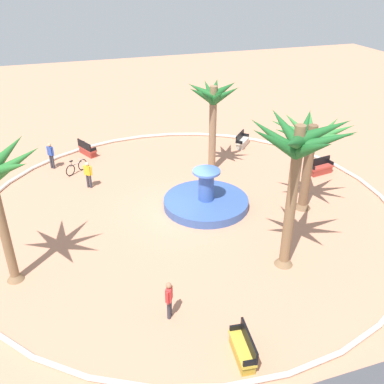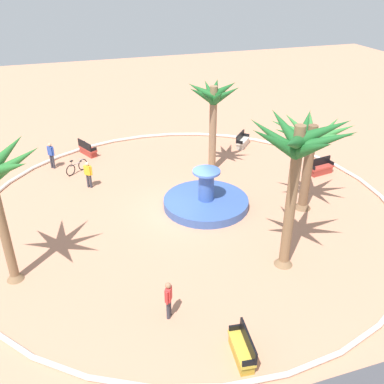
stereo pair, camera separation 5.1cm
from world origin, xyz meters
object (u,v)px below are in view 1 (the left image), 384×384
object	(u,v)px
palm_tree_by_curb	(213,104)
person_cyclist_photo	(88,173)
fountain	(206,201)
bench_north	(321,168)
palm_tree_mid_plaza	(297,154)
bicycle_red_frame	(76,167)
bench_southeast	(87,150)
person_pedestrian_stroll	(169,298)
bench_west	(243,350)
person_cyclist_helmet	(51,154)
palm_tree_far_side	(311,142)
bench_east	(242,142)

from	to	relation	value
palm_tree_by_curb	person_cyclist_photo	distance (m)	8.29
fountain	bench_north	world-z (taller)	fountain
palm_tree_mid_plaza	bicycle_red_frame	distance (m)	15.13
bench_southeast	person_pedestrian_stroll	xyz separation A→B (m)	(-1.27, 16.16, 0.54)
bench_west	person_cyclist_helmet	distance (m)	18.09
palm_tree_by_curb	person_cyclist_helmet	xyz separation A→B (m)	(9.49, -3.37, -3.33)
bench_southeast	person_pedestrian_stroll	size ratio (longest dim) A/B	1.04
fountain	bench_west	xyz separation A→B (m)	(2.20, 9.74, 0.04)
fountain	person_cyclist_helmet	xyz separation A→B (m)	(7.61, -7.51, 0.64)
bench_north	bench_southeast	xyz separation A→B (m)	(13.34, -7.40, 0.00)
palm_tree_by_curb	palm_tree_far_side	size ratio (longest dim) A/B	1.14
bicycle_red_frame	person_cyclist_helmet	size ratio (longest dim) A/B	0.81
bench_north	bicycle_red_frame	bearing A→B (deg)	-18.55
palm_tree_mid_plaza	person_cyclist_photo	world-z (taller)	palm_tree_mid_plaza
palm_tree_far_side	bench_east	distance (m)	9.42
fountain	bench_east	size ratio (longest dim) A/B	2.98
fountain	palm_tree_far_side	size ratio (longest dim) A/B	0.93
fountain	palm_tree_mid_plaza	bearing A→B (deg)	105.11
palm_tree_far_side	bicycle_red_frame	world-z (taller)	palm_tree_far_side
palm_tree_far_side	bench_southeast	distance (m)	15.10
palm_tree_by_curb	palm_tree_far_side	xyz separation A→B (m)	(-2.95, 5.85, -0.54)
person_cyclist_photo	fountain	bearing A→B (deg)	143.86
palm_tree_mid_plaza	bench_southeast	world-z (taller)	palm_tree_mid_plaza
palm_tree_mid_plaza	person_cyclist_helmet	distance (m)	16.63
fountain	palm_tree_far_side	bearing A→B (deg)	160.49
bench_east	palm_tree_far_side	bearing A→B (deg)	87.38
palm_tree_by_curb	bench_east	size ratio (longest dim) A/B	3.66
bench_east	palm_tree_mid_plaza	bearing A→B (deg)	73.88
bench_north	bench_west	bearing A→B (deg)	47.79
bench_east	bicycle_red_frame	xyz separation A→B (m)	(11.45, 0.70, 0.04)
fountain	bench_east	xyz separation A→B (m)	(-5.23, -7.06, 0.04)
person_cyclist_photo	person_pedestrian_stroll	xyz separation A→B (m)	(-1.67, 11.33, -0.01)
palm_tree_mid_plaza	bench_west	world-z (taller)	palm_tree_mid_plaza
fountain	palm_tree_by_curb	world-z (taller)	palm_tree_by_curb
bicycle_red_frame	bench_southeast	bearing A→B (deg)	-109.59
fountain	person_cyclist_helmet	distance (m)	10.71
fountain	bicycle_red_frame	distance (m)	8.89
bench_southeast	person_cyclist_helmet	distance (m)	2.81
palm_tree_by_curb	bench_southeast	xyz separation A→B (m)	(7.17, -4.84, -3.93)
bench_west	person_cyclist_helmet	xyz separation A→B (m)	(5.41, -17.25, 0.60)
fountain	person_cyclist_photo	size ratio (longest dim) A/B	2.82
palm_tree_mid_plaza	bench_north	world-z (taller)	palm_tree_mid_plaza
bench_north	person_cyclist_photo	world-z (taller)	person_cyclist_photo
fountain	bench_west	distance (m)	9.98
palm_tree_by_curb	fountain	bearing A→B (deg)	65.49
palm_tree_far_side	person_cyclist_helmet	size ratio (longest dim) A/B	2.89
bicycle_red_frame	person_cyclist_helmet	world-z (taller)	person_cyclist_helmet
palm_tree_by_curb	bench_east	bearing A→B (deg)	-138.88
palm_tree_far_side	bench_north	bearing A→B (deg)	-134.49
bench_southeast	bicycle_red_frame	size ratio (longest dim) A/B	1.21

